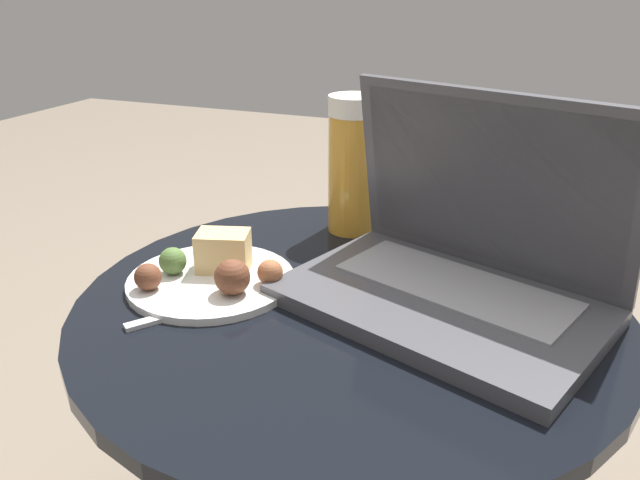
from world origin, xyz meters
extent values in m
cylinder|color=#515156|center=(0.00, 0.00, 0.24)|extent=(0.07, 0.07, 0.45)
cylinder|color=black|center=(0.00, 0.00, 0.47)|extent=(0.61, 0.61, 0.02)
cube|color=#47474C|center=(0.10, 0.01, 0.49)|extent=(0.38, 0.31, 0.02)
cube|color=gray|center=(0.11, 0.04, 0.50)|extent=(0.28, 0.18, 0.00)
cube|color=#47474C|center=(0.13, 0.09, 0.60)|extent=(0.33, 0.15, 0.21)
cube|color=#19234C|center=(0.13, 0.09, 0.60)|extent=(0.30, 0.13, 0.19)
cylinder|color=gold|center=(-0.07, 0.20, 0.56)|extent=(0.07, 0.07, 0.16)
cylinder|color=white|center=(-0.07, 0.20, 0.66)|extent=(0.07, 0.07, 0.03)
cylinder|color=silver|center=(-0.16, -0.03, 0.48)|extent=(0.19, 0.19, 0.01)
cube|color=#DBB775|center=(-0.16, 0.00, 0.51)|extent=(0.07, 0.06, 0.05)
sphere|color=brown|center=(-0.12, -0.05, 0.51)|extent=(0.04, 0.04, 0.04)
sphere|color=brown|center=(-0.21, -0.08, 0.50)|extent=(0.03, 0.03, 0.03)
sphere|color=#9E5B38|center=(-0.09, -0.02, 0.50)|extent=(0.03, 0.03, 0.03)
sphere|color=#4C6B33|center=(-0.21, -0.03, 0.51)|extent=(0.03, 0.03, 0.03)
cube|color=silver|center=(-0.15, -0.10, 0.48)|extent=(0.09, 0.11, 0.01)
cube|color=silver|center=(-0.10, -0.02, 0.48)|extent=(0.05, 0.06, 0.01)
camera|label=1|loc=(0.20, -0.59, 0.82)|focal=35.00mm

